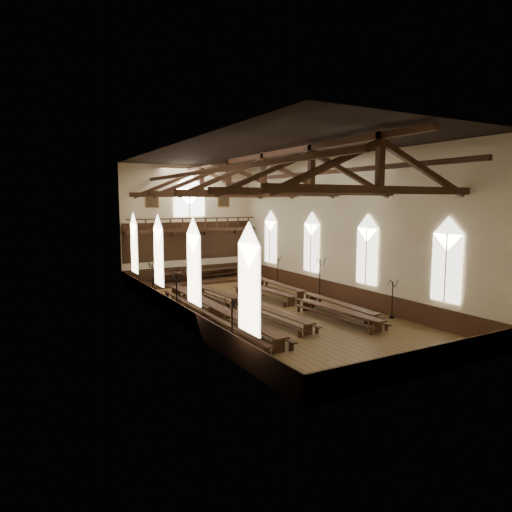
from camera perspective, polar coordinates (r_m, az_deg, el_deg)
The scene contains 21 objects.
ground at distance 29.54m, azimuth 0.94°, elevation -6.66°, with size 26.00×26.00×0.00m, color brown.
room_walls at distance 28.73m, azimuth 0.97°, elevation 5.97°, with size 26.00×26.00×26.00m.
wainscot_band at distance 29.41m, azimuth 0.94°, elevation -5.52°, with size 12.00×26.00×1.20m.
side_windows at distance 28.90m, azimuth 0.96°, elevation 0.57°, with size 11.85×19.80×4.50m.
end_window at distance 40.40m, azimuth -8.34°, elevation 7.24°, with size 2.80×0.12×3.80m.
minstrels_gallery at distance 40.29m, azimuth -8.13°, elevation 2.52°, with size 11.80×1.24×3.70m.
portraits at distance 40.40m, azimuth -8.33°, elevation 7.06°, with size 7.75×0.09×1.45m.
roof_trusses at distance 28.76m, azimuth 0.97°, elevation 9.47°, with size 11.70×25.70×2.80m.
refectory_row_a at distance 27.20m, azimuth -5.06°, elevation -6.61°, with size 1.63×14.83×0.80m.
refectory_row_b at distance 29.20m, azimuth -1.84°, elevation -5.81°, with size 1.83×13.92×0.69m.
refectory_row_c at distance 29.74m, azimuth 5.32°, elevation -5.59°, with size 1.92×14.01×0.70m.
refectory_row_d at distance 31.58m, azimuth 6.35°, elevation -4.87°, with size 1.57×13.91×0.69m.
dais at distance 39.75m, azimuth -6.82°, elevation -3.04°, with size 11.40×3.17×0.21m, color #371C10.
high_table at distance 39.62m, azimuth -6.84°, elevation -1.92°, with size 8.66×1.87×0.81m.
high_chairs at distance 40.41m, azimuth -7.28°, elevation -1.94°, with size 6.77×0.48×1.01m.
candelabrum_left_near at distance 21.08m, azimuth -3.00°, elevation -10.00°, with size 0.79×0.74×2.60m.
candelabrum_left_mid at distance 27.78m, azimuth -9.89°, elevation -5.77°, with size 0.80×0.89×2.89m.
candelabrum_left_far at distance 32.37m, azimuth -12.78°, elevation -4.09°, with size 0.78×0.86×2.81m.
candelabrum_right_near at distance 28.39m, azimuth 16.63°, elevation -6.05°, with size 0.69×0.68×2.31m.
candelabrum_right_mid at distance 33.54m, azimuth 7.96°, elevation -3.58°, with size 0.86×0.80×2.85m.
candelabrum_right_far at distance 38.23m, azimuth 2.75°, elevation -2.45°, with size 0.67×0.73×2.40m.
Camera 1 is at (-14.43, -24.84, 6.90)m, focal length 32.00 mm.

